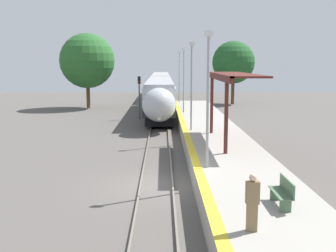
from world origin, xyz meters
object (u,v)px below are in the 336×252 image
object	(u,v)px
platform_bench	(283,192)
lamppost_near	(208,91)
railway_signal	(139,93)
lamppost_mid	(191,81)
person_waiting	(252,202)
lamppost_far	(184,76)
lamppost_farthest	(179,73)
train	(160,89)

from	to	relation	value
platform_bench	lamppost_near	bearing A→B (deg)	110.93
railway_signal	lamppost_near	size ratio (longest dim) A/B	0.71
railway_signal	lamppost_mid	distance (m)	13.54
platform_bench	person_waiting	world-z (taller)	person_waiting
lamppost_far	platform_bench	bearing A→B (deg)	-85.72
person_waiting	lamppost_farthest	bearing A→B (deg)	90.74
person_waiting	lamppost_mid	size ratio (longest dim) A/B	0.27
lamppost_far	lamppost_farthest	xyz separation A→B (m)	(0.00, 10.32, 0.00)
lamppost_near	lamppost_far	distance (m)	20.65
person_waiting	lamppost_farthest	xyz separation A→B (m)	(-0.49, 38.00, 2.51)
person_waiting	lamppost_farthest	size ratio (longest dim) A/B	0.27
lamppost_mid	lamppost_far	xyz separation A→B (m)	(0.00, 10.32, 0.00)
lamppost_near	lamppost_farthest	distance (m)	30.97
railway_signal	lamppost_farthest	distance (m)	9.12
platform_bench	lamppost_farthest	bearing A→B (deg)	93.05
railway_signal	lamppost_farthest	world-z (taller)	lamppost_farthest
train	platform_bench	bearing A→B (deg)	-84.24
lamppost_mid	lamppost_farthest	bearing A→B (deg)	90.00
train	railway_signal	xyz separation A→B (m)	(-1.99, -12.88, 0.41)
lamppost_farthest	train	bearing A→B (deg)	113.95
person_waiting	lamppost_mid	distance (m)	17.54
lamppost_farthest	railway_signal	bearing A→B (deg)	-118.07
platform_bench	lamppost_mid	world-z (taller)	lamppost_mid
platform_bench	lamppost_mid	xyz separation A→B (m)	(-1.92, 15.34, 2.87)
lamppost_near	lamppost_farthest	world-z (taller)	same
person_waiting	lamppost_far	world-z (taller)	lamppost_far
lamppost_mid	lamppost_farthest	distance (m)	20.65
train	platform_bench	xyz separation A→B (m)	(4.14, -40.98, -0.73)
platform_bench	lamppost_farthest	distance (m)	36.15
person_waiting	railway_signal	xyz separation A→B (m)	(-4.70, 30.10, 0.77)
person_waiting	lamppost_near	xyz separation A→B (m)	(-0.49, 7.03, 2.51)
lamppost_near	lamppost_farthest	xyz separation A→B (m)	(0.00, 30.97, 0.00)
platform_bench	railway_signal	world-z (taller)	railway_signal
lamppost_near	person_waiting	bearing A→B (deg)	-86.01
train	person_waiting	world-z (taller)	train
platform_bench	railway_signal	bearing A→B (deg)	102.31
platform_bench	lamppost_near	distance (m)	6.09
lamppost_far	railway_signal	bearing A→B (deg)	150.04
platform_bench	lamppost_far	xyz separation A→B (m)	(-1.92, 25.66, 2.87)
railway_signal	platform_bench	bearing A→B (deg)	-77.69
person_waiting	lamppost_far	distance (m)	27.79
railway_signal	lamppost_farthest	xyz separation A→B (m)	(4.21, 7.90, 1.74)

